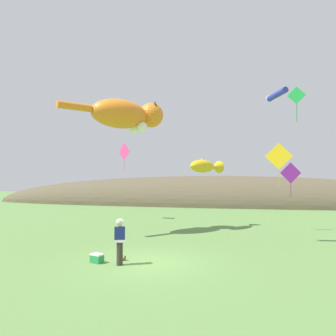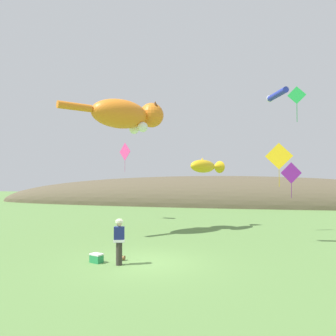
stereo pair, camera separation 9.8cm
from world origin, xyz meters
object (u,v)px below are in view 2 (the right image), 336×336
kite_giant_cat (127,115)px  kite_diamond_pink (125,152)px  picnic_cooler (97,258)px  kite_diamond_violet (291,173)px  kite_diamond_green (297,96)px  kite_fish_windsock (206,166)px  kite_tube_streamer (277,94)px  kite_spool (123,258)px  festival_attendant (119,240)px  kite_diamond_gold (279,156)px

kite_giant_cat → kite_diamond_pink: kite_giant_cat is taller
picnic_cooler → kite_diamond_violet: (8.65, 9.88, 3.51)m
kite_diamond_green → kite_diamond_violet: (0.32, 4.78, -3.80)m
kite_giant_cat → kite_diamond_pink: (-2.46, 6.12, -1.76)m
kite_fish_windsock → kite_diamond_green: 7.63m
kite_fish_windsock → kite_diamond_pink: 7.88m
kite_giant_cat → kite_tube_streamer: kite_tube_streamer is taller
kite_fish_windsock → kite_diamond_violet: bearing=1.6°
picnic_cooler → kite_spool: bearing=32.5°
festival_attendant → kite_diamond_pink: size_ratio=0.75×
kite_diamond_violet → kite_diamond_pink: size_ratio=0.95×
kite_spool → picnic_cooler: size_ratio=0.35×
kite_giant_cat → kite_fish_windsock: size_ratio=1.71×
kite_giant_cat → kite_diamond_green: size_ratio=3.09×
kite_tube_streamer → kite_diamond_pink: kite_tube_streamer is taller
kite_diamond_pink → kite_tube_streamer: bearing=-21.4°
kite_spool → kite_diamond_gold: 9.37m
festival_attendant → kite_diamond_violet: (7.64, 10.02, 2.74)m
kite_fish_windsock → kite_diamond_green: bearing=-42.4°
kite_fish_windsock → kite_diamond_violet: kite_fish_windsock is taller
festival_attendant → kite_giant_cat: kite_giant_cat is taller
kite_diamond_pink → kite_diamond_gold: (11.27, -7.45, -1.04)m
kite_giant_cat → kite_diamond_violet: 11.00m
festival_attendant → kite_tube_streamer: bearing=52.3°
kite_spool → kite_fish_windsock: bearing=75.6°
kite_giant_cat → festival_attendant: bearing=-71.8°
picnic_cooler → kite_diamond_pink: kite_diamond_pink is taller
kite_tube_streamer → kite_diamond_violet: (0.93, 1.35, -4.76)m
kite_spool → kite_diamond_pink: size_ratio=0.09×
kite_diamond_pink → kite_diamond_gold: bearing=-33.5°
kite_giant_cat → kite_diamond_violet: kite_giant_cat is taller
kite_diamond_violet → kite_giant_cat: bearing=-163.4°
festival_attendant → kite_diamond_gold: kite_diamond_gold is taller
festival_attendant → kite_fish_windsock: size_ratio=0.55×
kite_tube_streamer → kite_diamond_gold: bearing=-94.3°
kite_fish_windsock → kite_diamond_pink: size_ratio=1.36×
picnic_cooler → kite_giant_cat: size_ratio=0.10×
kite_spool → kite_diamond_green: 11.41m
festival_attendant → picnic_cooler: 1.28m
festival_attendant → kite_spool: (-0.11, 0.72, -0.85)m
kite_diamond_pink → kite_diamond_gold: size_ratio=1.04×
kite_diamond_gold → kite_diamond_green: bearing=-30.0°
kite_spool → kite_diamond_pink: bearing=110.6°
festival_attendant → kite_diamond_green: bearing=35.6°
picnic_cooler → kite_diamond_pink: (-3.77, 13.03, 5.35)m
festival_attendant → kite_giant_cat: (-2.32, 7.05, 6.34)m
kite_tube_streamer → kite_diamond_gold: 4.94m
kite_diamond_violet → kite_fish_windsock: bearing=-178.4°
kite_giant_cat → kite_fish_windsock: (4.57, 2.82, -3.13)m
kite_tube_streamer → kite_diamond_pink: (-11.50, 4.50, -2.92)m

